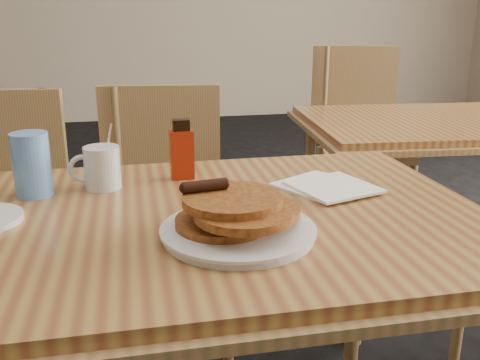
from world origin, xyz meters
The scene contains 10 objects.
main_table centered at (-0.07, 0.01, 0.71)m, with size 1.24×0.84×0.75m.
neighbor_table centered at (1.01, 0.82, 0.70)m, with size 1.17×0.85×0.75m.
chair_main_far centered at (-0.09, 0.73, 0.54)m, with size 0.46×0.46×0.91m.
chair_neighbor_far centered at (0.99, 1.56, 0.58)m, with size 0.56×0.56×0.98m.
chair_wall_extra centered at (-0.60, 0.71, 0.54)m, with size 0.44×0.44×0.91m.
pancake_plate centered at (-0.01, -0.12, 0.78)m, with size 0.28×0.28×0.10m.
coffee_mug centered at (-0.26, 0.22, 0.80)m, with size 0.12×0.08×0.15m.
syrup_bottle centered at (-0.07, 0.26, 0.82)m, with size 0.06×0.04×0.15m.
napkin_stack centered at (0.25, 0.10, 0.76)m, with size 0.24×0.25×0.01m.
blue_tumbler centered at (-0.41, 0.20, 0.82)m, with size 0.08×0.08×0.14m, color #5D94DA.
Camera 1 is at (-0.19, -1.00, 1.14)m, focal length 40.00 mm.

